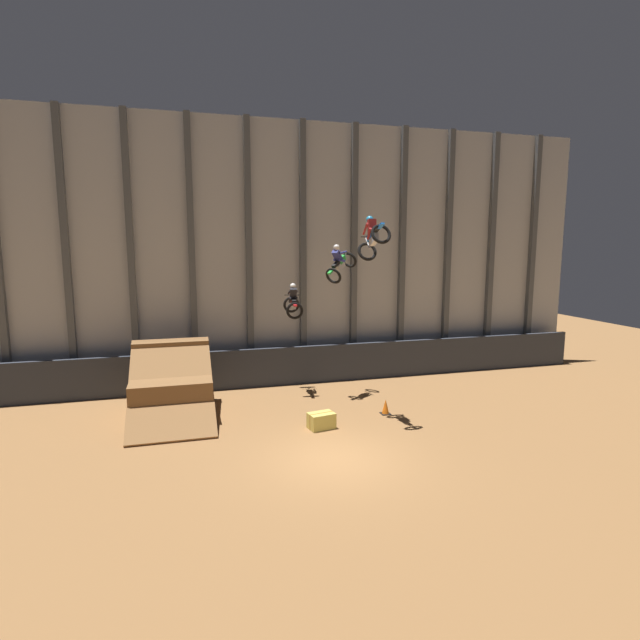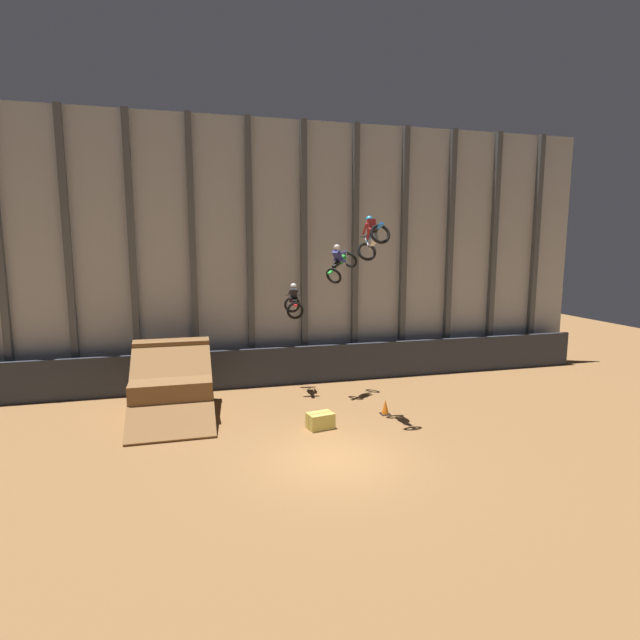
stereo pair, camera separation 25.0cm
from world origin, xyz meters
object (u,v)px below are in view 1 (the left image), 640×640
hay_bale_trackside (321,421)px  rider_bike_right_air (373,237)px  traffic_cone_near_ramp (386,407)px  dirt_ramp (172,389)px  rider_bike_left_air (293,303)px  rider_bike_center_air (340,263)px

hay_bale_trackside → rider_bike_right_air: bearing=10.4°
rider_bike_right_air → traffic_cone_near_ramp: size_ratio=2.90×
dirt_ramp → traffic_cone_near_ramp: 8.28m
dirt_ramp → rider_bike_left_air: (5.16, 1.55, 3.04)m
dirt_ramp → hay_bale_trackside: dirt_ramp is taller
rider_bike_left_air → rider_bike_center_air: size_ratio=1.04×
rider_bike_left_air → rider_bike_right_air: (1.96, -4.33, 2.75)m
dirt_ramp → rider_bike_center_air: 8.48m
rider_bike_center_air → hay_bale_trackside: rider_bike_center_air is taller
rider_bike_right_air → hay_bale_trackside: (-2.00, -0.37, -6.46)m
dirt_ramp → rider_bike_left_air: rider_bike_left_air is taller
rider_bike_left_air → hay_bale_trackside: size_ratio=1.82×
dirt_ramp → rider_bike_right_air: rider_bike_right_air is taller
rider_bike_left_air → hay_bale_trackside: (-0.04, -4.69, -3.71)m
dirt_ramp → traffic_cone_near_ramp: dirt_ramp is taller
rider_bike_left_air → traffic_cone_near_ramp: (2.75, -3.90, -3.71)m
rider_bike_left_air → hay_bale_trackside: bearing=-84.0°
hay_bale_trackside → rider_bike_left_air: bearing=89.5°
rider_bike_left_air → rider_bike_center_air: bearing=-20.3°
rider_bike_center_air → rider_bike_right_air: 3.56m
dirt_ramp → rider_bike_right_air: bearing=-21.3°
traffic_cone_near_ramp → rider_bike_center_air: bearing=107.2°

